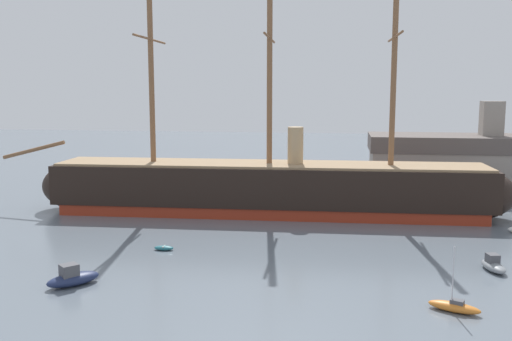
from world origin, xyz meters
TOP-DOWN VIEW (x-y plane):
  - tall_ship at (-3.20, 56.14)m, footprint 69.96×15.09m
  - motorboat_mid_left at (-16.38, 25.37)m, footprint 4.51×4.73m
  - sailboat_mid_right at (15.15, 24.22)m, footprint 4.08×2.65m
  - dinghy_alongside_bow at (-11.92, 36.99)m, footprint 2.07×0.95m
  - motorboat_alongside_stern at (20.63, 35.03)m, footprint 2.32×3.94m
  - dockside_warehouse_right at (30.70, 75.93)m, footprint 42.91×13.70m

SIDE VIEW (x-z plane):
  - dinghy_alongside_bow at x=-11.92m, z-range 0.00..0.49m
  - sailboat_mid_right at x=15.15m, z-range -2.13..2.99m
  - motorboat_alongside_stern at x=20.63m, z-range -0.23..1.32m
  - motorboat_mid_left at x=-16.38m, z-range -0.29..1.65m
  - tall_ship at x=-3.20m, z-range -13.16..20.49m
  - dockside_warehouse_right at x=30.70m, z-range -2.71..12.20m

